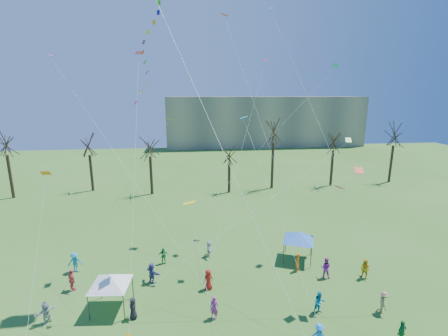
{
  "coord_description": "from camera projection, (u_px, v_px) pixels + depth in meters",
  "views": [
    {
      "loc": [
        -2.48,
        -14.17,
        15.54
      ],
      "look_at": [
        -0.14,
        5.0,
        11.0
      ],
      "focal_mm": 25.0,
      "sensor_mm": 36.0,
      "label": 1
    }
  ],
  "objects": [
    {
      "name": "canopy_tent_blue",
      "position": [
        299.0,
        236.0,
        29.69
      ],
      "size": [
        3.54,
        3.54,
        2.87
      ],
      "color": "#3F3F44",
      "rests_on": "ground"
    },
    {
      "name": "distant_building",
      "position": [
        264.0,
        121.0,
        97.65
      ],
      "size": [
        60.0,
        14.0,
        15.0
      ],
      "primitive_type": "cube",
      "color": "gray",
      "rests_on": "ground"
    },
    {
      "name": "small_kites_aloft",
      "position": [
        235.0,
        117.0,
        26.19
      ],
      "size": [
        29.75,
        18.89,
        33.27
      ],
      "color": "#E85C0C",
      "rests_on": "ground"
    },
    {
      "name": "canopy_tent_white",
      "position": [
        110.0,
        280.0,
        22.72
      ],
      "size": [
        3.78,
        3.78,
        2.84
      ],
      "color": "#3F3F44",
      "rests_on": "ground"
    },
    {
      "name": "big_box_kite",
      "position": [
        152.0,
        50.0,
        21.81
      ],
      "size": [
        5.37,
        8.16,
        26.65
      ],
      "color": "#EF4210",
      "rests_on": "ground"
    },
    {
      "name": "bare_tree_row",
      "position": [
        225.0,
        145.0,
        50.92
      ],
      "size": [
        69.38,
        8.5,
        12.3
      ],
      "color": "black",
      "rests_on": "ground"
    },
    {
      "name": "festival_crowd",
      "position": [
        210.0,
        289.0,
        24.22
      ],
      "size": [
        26.39,
        14.97,
        1.86
      ],
      "color": "red",
      "rests_on": "ground"
    }
  ]
}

